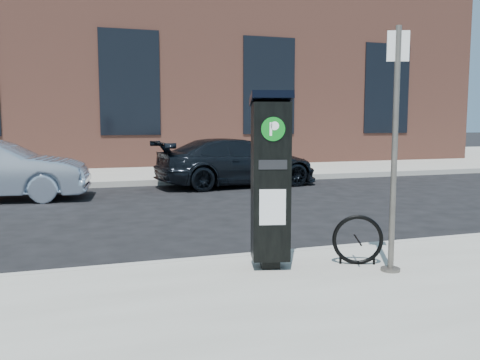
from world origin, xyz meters
name	(u,v)px	position (x,y,z in m)	size (l,w,h in m)	color
ground	(245,266)	(0.00, 0.00, 0.00)	(120.00, 120.00, 0.00)	black
sidewalk_far	(126,165)	(0.00, 14.00, 0.07)	(60.00, 12.00, 0.15)	gray
curb_near	(246,261)	(0.00, -0.02, 0.07)	(60.00, 0.12, 0.16)	#9E9B93
curb_far	(148,183)	(0.00, 8.02, 0.07)	(60.00, 0.12, 0.16)	#9E9B93
building	(117,64)	(0.00, 17.00, 4.15)	(28.00, 10.05, 8.25)	brown
parking_kiosk	(271,179)	(0.08, -0.59, 1.11)	(0.51, 0.47, 1.86)	black
sign_pole	(394,152)	(1.23, -1.11, 1.39)	(0.21, 0.20, 2.50)	#57524D
bike_rack	(358,240)	(1.03, -0.78, 0.42)	(0.53, 0.26, 0.55)	black
car_dark	(237,162)	(2.24, 7.24, 0.63)	(1.77, 4.35, 1.26)	black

